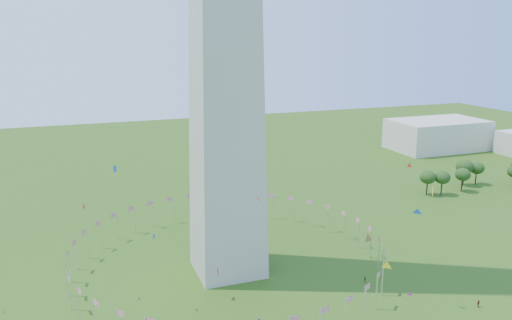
{
  "coord_description": "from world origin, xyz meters",
  "views": [
    {
      "loc": [
        -34.9,
        -66.91,
        60.68
      ],
      "look_at": [
        2.43,
        35.0,
        33.46
      ],
      "focal_mm": 35.0,
      "sensor_mm": 36.0,
      "label": 1
    }
  ],
  "objects": [
    {
      "name": "flag_ring",
      "position": [
        -0.0,
        50.0,
        4.5
      ],
      "size": [
        80.24,
        80.24,
        9.0
      ],
      "color": "silver",
      "rests_on": "ground"
    },
    {
      "name": "tree_line_east",
      "position": [
        113.66,
        85.53,
        4.84
      ],
      "size": [
        53.21,
        15.82,
        10.82
      ],
      "color": "#2C511B",
      "rests_on": "ground"
    },
    {
      "name": "gov_building_east_a",
      "position": [
        150.0,
        150.0,
        8.0
      ],
      "size": [
        50.0,
        30.0,
        16.0
      ],
      "primitive_type": "cube",
      "color": "beige",
      "rests_on": "ground"
    },
    {
      "name": "kites_aloft",
      "position": [
        11.93,
        24.75,
        17.05
      ],
      "size": [
        121.43,
        61.87,
        32.39
      ],
      "color": "blue",
      "rests_on": "ground"
    }
  ]
}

